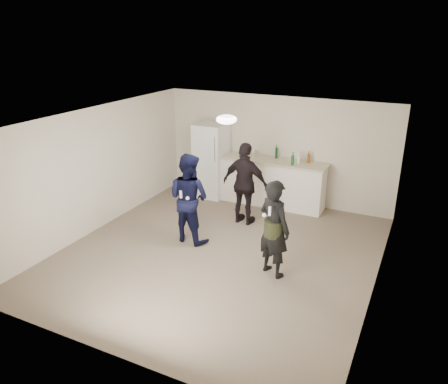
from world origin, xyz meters
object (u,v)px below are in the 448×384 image
at_px(counter, 268,183).
at_px(shaker, 256,153).
at_px(spectator, 245,184).
at_px(man, 189,198).
at_px(fridge, 211,160).
at_px(woman, 274,228).

relative_size(counter, shaker, 15.29).
xyz_separation_m(shaker, spectator, (0.29, -1.29, -0.30)).
bearing_deg(counter, man, -106.98).
distance_m(counter, fridge, 1.51).
relative_size(shaker, woman, 0.10).
bearing_deg(shaker, spectator, -77.48).
bearing_deg(spectator, shaker, -72.53).
distance_m(shaker, spectator, 1.35).
height_order(counter, shaker, shaker).
bearing_deg(counter, spectator, -93.38).
bearing_deg(shaker, fridge, -172.59).
bearing_deg(woman, spectator, -29.73).
relative_size(shaker, man, 0.10).
bearing_deg(man, fridge, -64.10).
height_order(fridge, shaker, fridge).
distance_m(fridge, woman, 3.86).
distance_m(shaker, woman, 3.36).
height_order(fridge, spectator, fridge).
distance_m(counter, spectator, 1.27).
xyz_separation_m(shaker, woman, (1.52, -2.97, -0.33)).
xyz_separation_m(man, woman, (1.90, -0.49, -0.04)).
distance_m(counter, shaker, 0.75).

